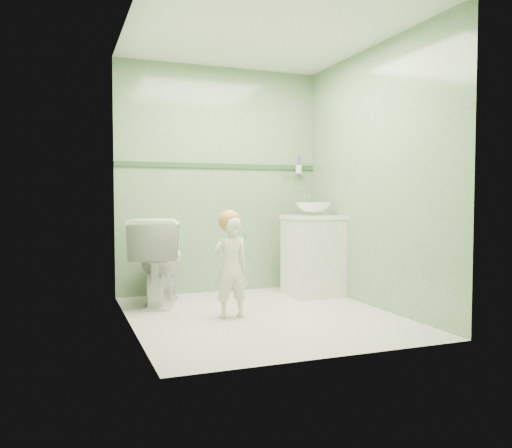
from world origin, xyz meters
name	(u,v)px	position (x,y,z in m)	size (l,w,h in m)	color
ground	(262,316)	(0.00, 0.00, 0.00)	(2.50, 2.50, 0.00)	silver
room_shell	(262,175)	(0.00, 0.00, 1.20)	(2.50, 2.54, 2.40)	#6B9368
trim_stripe	(220,166)	(0.00, 1.24, 1.35)	(2.20, 0.02, 0.05)	#2E4E2F
vanity	(313,257)	(0.84, 0.70, 0.40)	(0.52, 0.50, 0.80)	white
counter	(313,217)	(0.84, 0.70, 0.81)	(0.54, 0.52, 0.04)	white
basin	(313,209)	(0.84, 0.70, 0.89)	(0.37, 0.37, 0.13)	white
faucet	(305,201)	(0.84, 0.89, 0.97)	(0.03, 0.13, 0.18)	silver
cup_holder	(298,169)	(0.89, 1.18, 1.33)	(0.26, 0.07, 0.21)	silver
toilet	(159,261)	(-0.74, 0.80, 0.41)	(0.46, 0.81, 0.82)	white
toddler	(231,268)	(-0.28, 0.02, 0.42)	(0.31, 0.20, 0.85)	beige
hair_cap	(230,221)	(-0.28, 0.05, 0.81)	(0.19, 0.19, 0.19)	#C37E43
teal_toothbrush	(244,236)	(-0.20, -0.10, 0.69)	(0.11, 0.13, 0.08)	#0B977C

